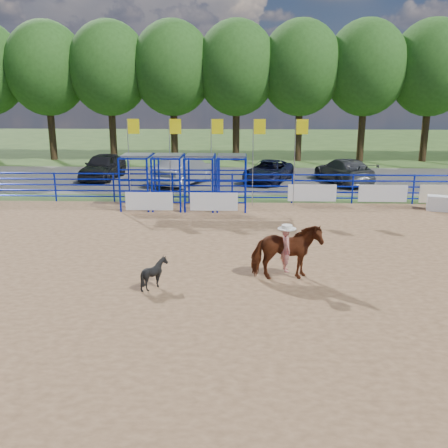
{
  "coord_description": "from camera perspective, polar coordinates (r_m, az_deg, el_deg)",
  "views": [
    {
      "loc": [
        0.45,
        -14.63,
        5.49
      ],
      "look_at": [
        -0.09,
        1.0,
        1.3
      ],
      "focal_mm": 40.0,
      "sensor_mm": 36.0,
      "label": 1
    }
  ],
  "objects": [
    {
      "name": "ground",
      "position": [
        15.63,
        0.22,
        -5.56
      ],
      "size": [
        120.0,
        120.0,
        0.0
      ],
      "primitive_type": "plane",
      "color": "#416026",
      "rests_on": "ground"
    },
    {
      "name": "arena_dirt",
      "position": [
        15.63,
        0.22,
        -5.53
      ],
      "size": [
        30.0,
        20.0,
        0.02
      ],
      "primitive_type": "cube",
      "color": "#99714C",
      "rests_on": "ground"
    },
    {
      "name": "gravel_strip",
      "position": [
        32.11,
        1.17,
        5.15
      ],
      "size": [
        40.0,
        10.0,
        0.01
      ],
      "primitive_type": "cube",
      "color": "#68655D",
      "rests_on": "ground"
    },
    {
      "name": "announcer_table",
      "position": [
        25.56,
        23.64,
        2.17
      ],
      "size": [
        1.44,
        0.96,
        0.7
      ],
      "primitive_type": "cube",
      "rotation": [
        0.0,
        0.0,
        -0.29
      ],
      "color": "silver",
      "rests_on": "arena_dirt"
    },
    {
      "name": "horse_and_rider",
      "position": [
        14.86,
        7.12,
        -2.98
      ],
      "size": [
        2.12,
        1.16,
        2.34
      ],
      "color": "#5E2812",
      "rests_on": "arena_dirt"
    },
    {
      "name": "calf",
      "position": [
        14.41,
        -7.95,
        -5.6
      ],
      "size": [
        0.89,
        0.82,
        0.88
      ],
      "primitive_type": "imported",
      "rotation": [
        0.0,
        0.0,
        1.72
      ],
      "color": "black",
      "rests_on": "arena_dirt"
    },
    {
      "name": "car_a",
      "position": [
        32.98,
        -13.67,
        6.44
      ],
      "size": [
        2.27,
        4.91,
        1.63
      ],
      "primitive_type": "imported",
      "rotation": [
        0.0,
        0.0,
        -0.07
      ],
      "color": "black",
      "rests_on": "gravel_strip"
    },
    {
      "name": "car_b",
      "position": [
        30.29,
        -4.51,
        6.1
      ],
      "size": [
        3.62,
        5.29,
        1.65
      ],
      "primitive_type": "imported",
      "rotation": [
        0.0,
        0.0,
        2.73
      ],
      "color": "gray",
      "rests_on": "gravel_strip"
    },
    {
      "name": "car_c",
      "position": [
        31.07,
        5.1,
        6.01
      ],
      "size": [
        3.69,
        5.25,
        1.33
      ],
      "primitive_type": "imported",
      "rotation": [
        0.0,
        0.0,
        -0.34
      ],
      "color": "#141732",
      "rests_on": "gravel_strip"
    },
    {
      "name": "car_d",
      "position": [
        31.5,
        13.51,
        5.94
      ],
      "size": [
        3.36,
        5.54,
        1.5
      ],
      "primitive_type": "imported",
      "rotation": [
        0.0,
        0.0,
        3.4
      ],
      "color": "#565659",
      "rests_on": "gravel_strip"
    },
    {
      "name": "perimeter_fence",
      "position": [
        15.39,
        0.22,
        -2.95
      ],
      "size": [
        30.1,
        20.1,
        1.5
      ],
      "color": "#081BBB",
      "rests_on": "ground"
    },
    {
      "name": "chute_assembly",
      "position": [
        23.96,
        -3.67,
        4.79
      ],
      "size": [
        19.32,
        2.41,
        4.2
      ],
      "color": "#081BBB",
      "rests_on": "ground"
    },
    {
      "name": "treeline",
      "position": [
        40.69,
        1.44,
        17.86
      ],
      "size": [
        56.4,
        6.4,
        11.24
      ],
      "color": "#3F2B19",
      "rests_on": "ground"
    }
  ]
}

